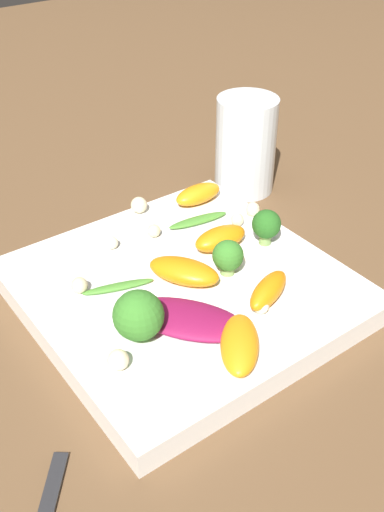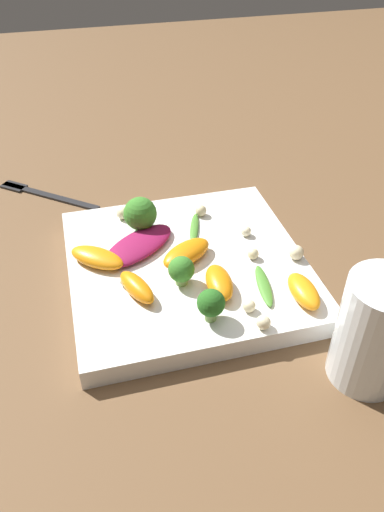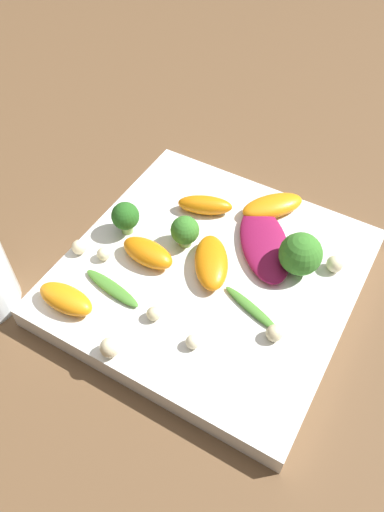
# 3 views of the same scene
# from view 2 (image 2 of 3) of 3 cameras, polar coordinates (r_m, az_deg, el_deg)

# --- Properties ---
(ground_plane) EXTENTS (2.40, 2.40, 0.00)m
(ground_plane) POSITION_cam_2_polar(r_m,az_deg,el_deg) (0.62, -0.61, -2.20)
(ground_plane) COLOR brown
(plate) EXTENTS (0.28, 0.28, 0.03)m
(plate) POSITION_cam_2_polar(r_m,az_deg,el_deg) (0.61, -0.62, -1.32)
(plate) COLOR white
(plate) RESTS_ON ground_plane
(drinking_glass) EXTENTS (0.07, 0.07, 0.12)m
(drinking_glass) POSITION_cam_2_polar(r_m,az_deg,el_deg) (0.50, 20.25, -8.15)
(drinking_glass) COLOR white
(drinking_glass) RESTS_ON ground_plane
(fork) EXTENTS (0.15, 0.12, 0.01)m
(fork) POSITION_cam_2_polar(r_m,az_deg,el_deg) (0.81, -17.13, 6.99)
(fork) COLOR #262628
(fork) RESTS_ON ground_plane
(radicchio_leaf_0) EXTENTS (0.12, 0.10, 0.01)m
(radicchio_leaf_0) POSITION_cam_2_polar(r_m,az_deg,el_deg) (0.62, -6.13, 1.24)
(radicchio_leaf_0) COLOR maroon
(radicchio_leaf_0) RESTS_ON plate
(orange_segment_0) EXTENTS (0.03, 0.06, 0.02)m
(orange_segment_0) POSITION_cam_2_polar(r_m,az_deg,el_deg) (0.56, 3.12, -3.04)
(orange_segment_0) COLOR orange
(orange_segment_0) RESTS_ON plate
(orange_segment_1) EXTENTS (0.08, 0.06, 0.02)m
(orange_segment_1) POSITION_cam_2_polar(r_m,az_deg,el_deg) (0.60, -0.73, 0.21)
(orange_segment_1) COLOR orange
(orange_segment_1) RESTS_ON plate
(orange_segment_2) EXTENTS (0.04, 0.06, 0.02)m
(orange_segment_2) POSITION_cam_2_polar(r_m,az_deg,el_deg) (0.56, -6.32, -3.56)
(orange_segment_2) COLOR orange
(orange_segment_2) RESTS_ON plate
(orange_segment_3) EXTENTS (0.03, 0.06, 0.02)m
(orange_segment_3) POSITION_cam_2_polar(r_m,az_deg,el_deg) (0.56, 12.64, -3.93)
(orange_segment_3) COLOR orange
(orange_segment_3) RESTS_ON plate
(orange_segment_4) EXTENTS (0.07, 0.07, 0.02)m
(orange_segment_4) POSITION_cam_2_polar(r_m,az_deg,el_deg) (0.60, -10.80, -0.17)
(orange_segment_4) COLOR orange
(orange_segment_4) RESTS_ON plate
(broccoli_floret_0) EXTENTS (0.04, 0.04, 0.05)m
(broccoli_floret_0) POSITION_cam_2_polar(r_m,az_deg,el_deg) (0.64, -5.94, 4.82)
(broccoli_floret_0) COLOR #7A9E51
(broccoli_floret_0) RESTS_ON plate
(broccoli_floret_1) EXTENTS (0.03, 0.03, 0.04)m
(broccoli_floret_1) POSITION_cam_2_polar(r_m,az_deg,el_deg) (0.56, -1.22, -1.61)
(broccoli_floret_1) COLOR #84AD5B
(broccoli_floret_1) RESTS_ON plate
(broccoli_floret_2) EXTENTS (0.03, 0.03, 0.04)m
(broccoli_floret_2) POSITION_cam_2_polar(r_m,az_deg,el_deg) (0.52, 2.71, -5.38)
(broccoli_floret_2) COLOR #7A9E51
(broccoli_floret_2) RESTS_ON plate
(arugula_sprig_0) EXTENTS (0.03, 0.07, 0.01)m
(arugula_sprig_0) POSITION_cam_2_polar(r_m,az_deg,el_deg) (0.65, 0.27, 3.19)
(arugula_sprig_0) COLOR #47842D
(arugula_sprig_0) RESTS_ON plate
(arugula_sprig_1) EXTENTS (0.03, 0.07, 0.01)m
(arugula_sprig_1) POSITION_cam_2_polar(r_m,az_deg,el_deg) (0.57, 8.20, -3.34)
(arugula_sprig_1) COLOR #47842D
(arugula_sprig_1) RESTS_ON plate
(macadamia_nut_0) EXTENTS (0.02, 0.02, 0.02)m
(macadamia_nut_0) POSITION_cam_2_polar(r_m,az_deg,el_deg) (0.61, 11.82, 0.40)
(macadamia_nut_0) COLOR beige
(macadamia_nut_0) RESTS_ON plate
(macadamia_nut_1) EXTENTS (0.02, 0.02, 0.02)m
(macadamia_nut_1) POSITION_cam_2_polar(r_m,az_deg,el_deg) (0.52, 8.16, -7.51)
(macadamia_nut_1) COLOR beige
(macadamia_nut_1) RESTS_ON plate
(macadamia_nut_2) EXTENTS (0.01, 0.01, 0.01)m
(macadamia_nut_2) POSITION_cam_2_polar(r_m,az_deg,el_deg) (0.64, 6.20, 2.83)
(macadamia_nut_2) COLOR beige
(macadamia_nut_2) RESTS_ON plate
(macadamia_nut_3) EXTENTS (0.01, 0.01, 0.01)m
(macadamia_nut_3) POSITION_cam_2_polar(r_m,az_deg,el_deg) (0.57, -7.61, -2.80)
(macadamia_nut_3) COLOR beige
(macadamia_nut_3) RESTS_ON plate
(macadamia_nut_4) EXTENTS (0.02, 0.02, 0.02)m
(macadamia_nut_4) POSITION_cam_2_polar(r_m,az_deg,el_deg) (0.68, -7.93, 4.91)
(macadamia_nut_4) COLOR beige
(macadamia_nut_4) RESTS_ON plate
(macadamia_nut_5) EXTENTS (0.01, 0.01, 0.01)m
(macadamia_nut_5) POSITION_cam_2_polar(r_m,az_deg,el_deg) (0.54, 6.54, -5.69)
(macadamia_nut_5) COLOR beige
(macadamia_nut_5) RESTS_ON plate
(macadamia_nut_6) EXTENTS (0.02, 0.02, 0.02)m
(macadamia_nut_6) POSITION_cam_2_polar(r_m,az_deg,el_deg) (0.68, 1.01, 5.21)
(macadamia_nut_6) COLOR beige
(macadamia_nut_6) RESTS_ON plate
(macadamia_nut_7) EXTENTS (0.01, 0.01, 0.01)m
(macadamia_nut_7) POSITION_cam_2_polar(r_m,az_deg,el_deg) (0.61, 6.99, 0.26)
(macadamia_nut_7) COLOR beige
(macadamia_nut_7) RESTS_ON plate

